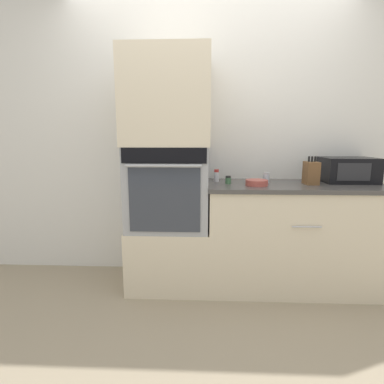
% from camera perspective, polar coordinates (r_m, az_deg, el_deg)
% --- Properties ---
extents(ground_plane, '(12.00, 12.00, 0.00)m').
position_cam_1_polar(ground_plane, '(2.55, 3.20, -19.98)').
color(ground_plane, gray).
extents(wall_back, '(8.00, 0.05, 2.50)m').
position_cam_1_polar(wall_back, '(2.83, 3.32, 9.61)').
color(wall_back, silver).
rests_on(wall_back, ground_plane).
extents(oven_cabinet_base, '(0.68, 0.60, 0.53)m').
position_cam_1_polar(oven_cabinet_base, '(2.72, -4.21, -11.75)').
color(oven_cabinet_base, beige).
rests_on(oven_cabinet_base, ground_plane).
extents(wall_oven, '(0.66, 0.64, 0.68)m').
position_cam_1_polar(wall_oven, '(2.55, -4.40, 0.97)').
color(wall_oven, '#9EA0A5').
rests_on(wall_oven, oven_cabinet_base).
extents(oven_cabinet_upper, '(0.68, 0.60, 0.74)m').
position_cam_1_polar(oven_cabinet_upper, '(2.54, -4.62, 17.03)').
color(oven_cabinet_upper, beige).
rests_on(oven_cabinet_upper, wall_oven).
extents(counter_unit, '(1.47, 0.63, 0.90)m').
position_cam_1_polar(counter_unit, '(2.74, 18.74, -7.88)').
color(counter_unit, beige).
rests_on(counter_unit, ground_plane).
extents(microwave, '(0.43, 0.33, 0.21)m').
position_cam_1_polar(microwave, '(2.91, 27.54, 3.76)').
color(microwave, black).
rests_on(microwave, counter_unit).
extents(knife_block, '(0.10, 0.15, 0.23)m').
position_cam_1_polar(knife_block, '(2.65, 21.74, 3.41)').
color(knife_block, brown).
rests_on(knife_block, counter_unit).
extents(bowl, '(0.18, 0.18, 0.04)m').
position_cam_1_polar(bowl, '(2.46, 12.22, 1.77)').
color(bowl, '#B24C42').
rests_on(bowl, counter_unit).
extents(condiment_jar_near, '(0.04, 0.04, 0.11)m').
position_cam_1_polar(condiment_jar_near, '(2.63, 4.68, 3.14)').
color(condiment_jar_near, silver).
rests_on(condiment_jar_near, counter_unit).
extents(condiment_jar_mid, '(0.05, 0.05, 0.07)m').
position_cam_1_polar(condiment_jar_mid, '(2.51, 6.91, 2.31)').
color(condiment_jar_mid, '#427047').
rests_on(condiment_jar_mid, counter_unit).
extents(condiment_jar_far, '(0.06, 0.06, 0.09)m').
position_cam_1_polar(condiment_jar_far, '(2.61, 13.94, 2.65)').
color(condiment_jar_far, silver).
rests_on(condiment_jar_far, counter_unit).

